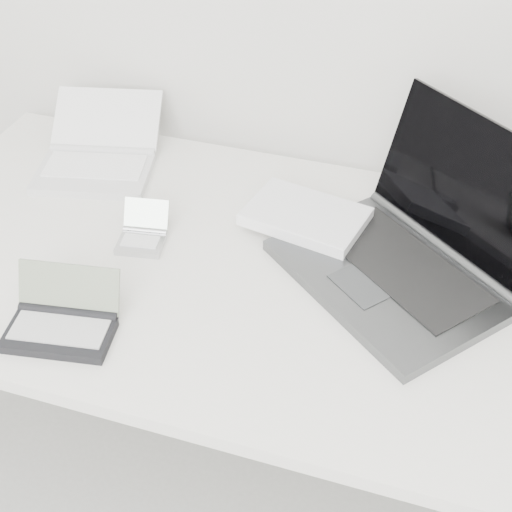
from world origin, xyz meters
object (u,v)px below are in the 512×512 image
(palmtop_charcoal, at_px, (62,322))
(laptop_large, at_px, (390,244))
(desk, at_px, (277,288))
(netbook_open_white, at_px, (98,157))

(palmtop_charcoal, bearing_deg, laptop_large, 25.86)
(desk, xyz_separation_m, netbook_open_white, (-0.50, 0.23, 0.07))
(palmtop_charcoal, bearing_deg, desk, 31.78)
(netbook_open_white, bearing_deg, laptop_large, -24.19)
(desk, height_order, laptop_large, laptop_large)
(laptop_large, bearing_deg, netbook_open_white, -152.03)
(desk, distance_m, netbook_open_white, 0.55)
(netbook_open_white, bearing_deg, desk, -37.37)
(netbook_open_white, bearing_deg, palmtop_charcoal, -82.19)
(desk, relative_size, netbook_open_white, 4.49)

